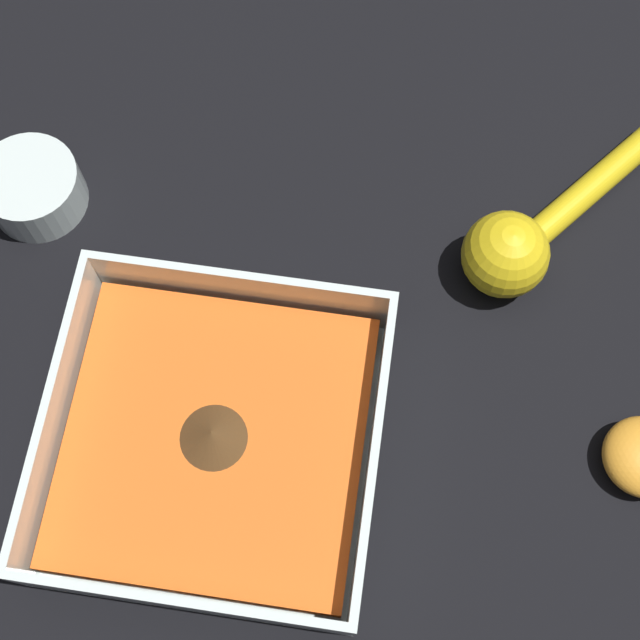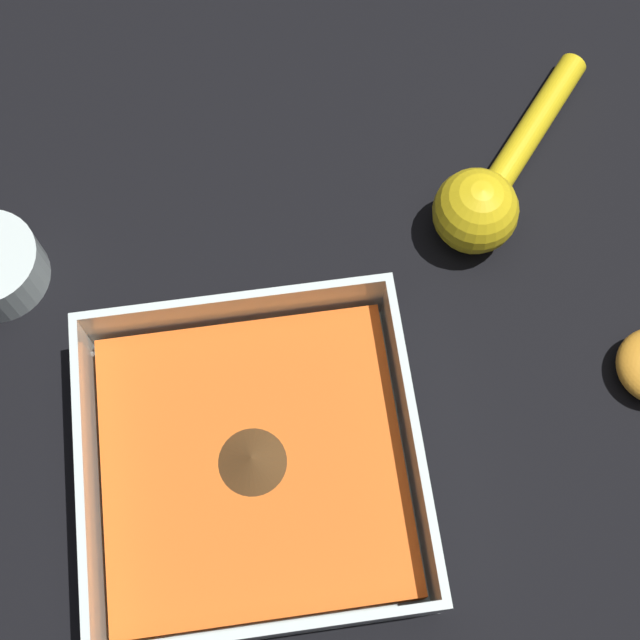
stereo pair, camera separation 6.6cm
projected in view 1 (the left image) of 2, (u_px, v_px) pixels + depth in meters
name	position (u px, v px, depth m)	size (l,w,h in m)	color
ground_plane	(236.00, 420.00, 0.67)	(4.00, 4.00, 0.00)	black
square_dish	(216.00, 443.00, 0.64)	(0.23, 0.23, 0.07)	silver
spice_bowl	(34.00, 189.00, 0.72)	(0.08, 0.08, 0.04)	silver
lemon_squeezer	(525.00, 239.00, 0.69)	(0.16, 0.18, 0.07)	yellow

